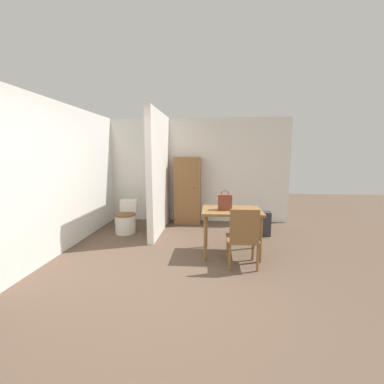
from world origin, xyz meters
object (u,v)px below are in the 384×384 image
(dining_table, at_px, (232,215))
(handbag, at_px, (225,202))
(wooden_cabinet, at_px, (188,190))
(toilet, at_px, (126,220))
(wooden_chair, at_px, (243,236))
(space_heater, at_px, (263,223))

(dining_table, bearing_deg, handbag, -166.89)
(wooden_cabinet, bearing_deg, toilet, -144.29)
(dining_table, height_order, wooden_cabinet, wooden_cabinet)
(dining_table, height_order, toilet, dining_table)
(toilet, bearing_deg, dining_table, -25.67)
(dining_table, xyz_separation_m, wooden_cabinet, (-0.92, 1.90, 0.13))
(handbag, bearing_deg, toilet, 152.46)
(wooden_chair, distance_m, space_heater, 1.70)
(wooden_chair, height_order, wooden_cabinet, wooden_cabinet)
(wooden_cabinet, bearing_deg, space_heater, -27.12)
(wooden_chair, xyz_separation_m, space_heater, (0.58, 1.58, -0.23))
(wooden_chair, xyz_separation_m, wooden_cabinet, (-1.05, 2.41, 0.31))
(dining_table, relative_size, toilet, 1.45)
(dining_table, height_order, handbag, handbag)
(wooden_cabinet, relative_size, space_heater, 3.23)
(handbag, height_order, wooden_cabinet, wooden_cabinet)
(space_heater, bearing_deg, dining_table, -123.54)
(wooden_chair, distance_m, handbag, 0.68)
(toilet, distance_m, space_heater, 2.84)
(wooden_cabinet, xyz_separation_m, space_heater, (1.63, -0.83, -0.55))
(toilet, bearing_deg, handbag, -27.54)
(handbag, relative_size, space_heater, 0.65)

